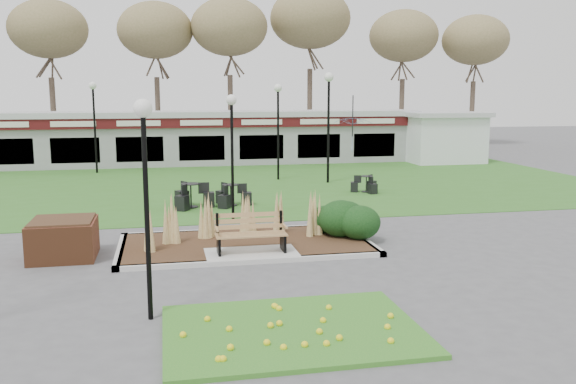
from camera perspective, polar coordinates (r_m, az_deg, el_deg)
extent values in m
plane|color=#515154|center=(14.61, -3.36, -6.27)|extent=(100.00, 100.00, 0.00)
cube|color=#336921|center=(26.30, -7.12, 0.69)|extent=(34.00, 16.00, 0.02)
cube|color=#297521|center=(10.30, 0.40, -12.83)|extent=(4.20, 3.00, 0.08)
cube|color=#392616|center=(15.74, -3.99, -4.91)|extent=(6.22, 3.22, 0.12)
cube|color=#B7B7B2|center=(14.20, -3.13, -6.48)|extent=(6.40, 0.18, 0.12)
cube|color=#B7B7B2|center=(17.30, -4.70, -3.62)|extent=(6.40, 0.18, 0.12)
cube|color=#B7B7B2|center=(15.66, -15.40, -5.31)|extent=(0.18, 3.40, 0.12)
cube|color=#B7B7B2|center=(16.43, 6.85, -4.35)|extent=(0.18, 3.40, 0.12)
cube|color=#B7B7B2|center=(14.74, -3.45, -5.88)|extent=(2.20, 1.20, 0.13)
cone|color=tan|center=(15.86, -11.04, -2.60)|extent=(0.36, 0.36, 1.15)
cone|color=tan|center=(16.29, -7.53, -2.19)|extent=(0.36, 0.36, 1.15)
cone|color=tan|center=(16.60, -3.79, -1.92)|extent=(0.36, 0.36, 1.15)
cone|color=tan|center=(16.55, -0.61, -1.93)|extent=(0.36, 0.36, 1.15)
cone|color=tan|center=(16.33, 2.42, -2.09)|extent=(0.36, 0.36, 1.15)
cone|color=tan|center=(15.09, -12.90, -3.27)|extent=(0.36, 0.36, 1.15)
ellipsoid|color=black|center=(16.35, 4.97, -2.49)|extent=(1.21, 1.10, 0.99)
ellipsoid|color=black|center=(16.10, 6.74, -2.86)|extent=(1.10, 1.00, 0.90)
ellipsoid|color=black|center=(16.91, 5.46, -2.31)|extent=(1.06, 0.96, 0.86)
ellipsoid|color=black|center=(16.76, 3.49, -2.57)|extent=(0.92, 0.84, 0.76)
cube|color=olive|center=(14.61, -3.47, -4.00)|extent=(1.70, 0.57, 0.04)
cube|color=olive|center=(14.85, -3.65, -2.68)|extent=(1.70, 0.13, 0.44)
cube|color=black|center=(14.58, -6.51, -4.97)|extent=(0.06, 0.55, 0.42)
cube|color=black|center=(14.79, -0.46, -4.70)|extent=(0.06, 0.55, 0.42)
cube|color=black|center=(14.76, -6.65, -2.92)|extent=(0.06, 0.06, 0.50)
cube|color=black|center=(14.97, -0.68, -2.68)|extent=(0.06, 0.06, 0.50)
cube|color=olive|center=(14.47, -6.69, -3.46)|extent=(0.05, 0.50, 0.04)
cube|color=olive|center=(14.69, -0.29, -3.20)|extent=(0.05, 0.50, 0.04)
cube|color=brown|center=(15.52, -20.27, -4.20)|extent=(1.50, 1.50, 0.90)
cube|color=#392616|center=(15.42, -20.37, -2.50)|extent=(1.40, 1.40, 0.06)
cube|color=gray|center=(34.09, -8.23, 4.81)|extent=(24.00, 3.00, 2.60)
cube|color=#480F11|center=(32.48, -8.11, 6.45)|extent=(24.00, 0.18, 0.55)
cube|color=silver|center=(34.01, -8.29, 7.24)|extent=(24.60, 3.40, 0.30)
cube|color=silver|center=(32.37, -8.09, 6.44)|extent=(22.00, 0.02, 0.28)
cube|color=black|center=(32.67, -8.06, 4.09)|extent=(22.00, 0.10, 1.30)
cube|color=silver|center=(35.58, 14.31, 4.80)|extent=(4.00, 3.00, 2.60)
cube|color=silver|center=(35.51, 14.40, 7.05)|extent=(4.40, 3.40, 0.25)
cylinder|color=#47382B|center=(42.54, -21.22, 6.89)|extent=(0.36, 0.36, 5.17)
ellipsoid|color=olive|center=(42.75, -21.69, 14.68)|extent=(5.24, 5.24, 3.93)
cylinder|color=#47382B|center=(41.97, -13.06, 7.25)|extent=(0.36, 0.36, 5.17)
ellipsoid|color=olive|center=(42.18, -13.36, 15.16)|extent=(5.24, 5.24, 3.93)
cylinder|color=#47382B|center=(42.25, -4.83, 7.47)|extent=(0.36, 0.36, 5.17)
ellipsoid|color=olive|center=(42.46, -4.94, 15.33)|extent=(5.24, 5.24, 3.93)
cylinder|color=#47382B|center=(43.37, 3.13, 7.54)|extent=(0.36, 0.36, 5.17)
ellipsoid|color=olive|center=(43.58, 3.20, 15.19)|extent=(5.24, 5.24, 3.93)
cylinder|color=#47382B|center=(45.26, 10.57, 7.47)|extent=(0.36, 0.36, 5.17)
ellipsoid|color=olive|center=(45.46, 10.79, 14.80)|extent=(5.24, 5.24, 3.93)
cylinder|color=#47382B|center=(47.84, 17.30, 7.30)|extent=(0.36, 0.36, 5.17)
ellipsoid|color=olive|center=(48.03, 17.64, 14.23)|extent=(5.24, 5.24, 3.93)
cylinder|color=black|center=(10.66, -13.05, -2.63)|extent=(0.09, 0.09, 3.52)
sphere|color=white|center=(10.44, -13.44, 7.63)|extent=(0.32, 0.32, 0.32)
cylinder|color=black|center=(18.73, -5.23, 2.70)|extent=(0.09, 0.09, 3.56)
sphere|color=white|center=(18.61, -5.32, 8.59)|extent=(0.32, 0.32, 0.32)
cylinder|color=black|center=(27.42, -0.93, 5.25)|extent=(0.10, 0.10, 3.96)
sphere|color=white|center=(27.35, -0.94, 9.71)|extent=(0.36, 0.36, 0.36)
cylinder|color=black|center=(26.51, 3.79, 5.56)|extent=(0.11, 0.11, 4.39)
sphere|color=white|center=(26.46, 3.85, 10.69)|extent=(0.40, 0.40, 0.40)
cylinder|color=black|center=(31.16, -17.61, 5.42)|extent=(0.10, 0.10, 4.08)
sphere|color=white|center=(31.10, -17.81, 9.46)|extent=(0.37, 0.37, 0.37)
cylinder|color=black|center=(21.34, -5.36, -1.22)|extent=(0.44, 0.44, 0.03)
cylinder|color=black|center=(21.27, -5.37, -0.29)|extent=(0.05, 0.05, 0.71)
cylinder|color=black|center=(21.22, -5.38, 0.68)|extent=(0.59, 0.59, 0.02)
cube|color=black|center=(21.35, -3.91, -0.62)|extent=(0.34, 0.34, 0.46)
cube|color=black|center=(21.74, -6.19, -0.47)|extent=(0.46, 0.46, 0.46)
cube|color=black|center=(20.81, -5.99, -0.91)|extent=(0.46, 0.46, 0.46)
cylinder|color=black|center=(21.16, -9.05, -1.38)|extent=(0.49, 0.49, 0.03)
cylinder|color=black|center=(21.09, -9.07, -0.34)|extent=(0.06, 0.06, 0.80)
cylinder|color=black|center=(21.03, -9.10, 0.76)|extent=(0.66, 0.66, 0.03)
cube|color=black|center=(21.13, -7.42, -0.70)|extent=(0.39, 0.39, 0.51)
cube|color=black|center=(21.63, -9.89, -0.53)|extent=(0.51, 0.51, 0.51)
cube|color=black|center=(20.60, -9.88, -1.03)|extent=(0.52, 0.52, 0.51)
cylinder|color=black|center=(24.31, 7.32, 0.03)|extent=(0.38, 0.38, 0.03)
cylinder|color=black|center=(24.26, 7.33, 0.74)|extent=(0.04, 0.04, 0.62)
cylinder|color=black|center=(24.22, 7.35, 1.48)|extent=(0.51, 0.51, 0.02)
cube|color=black|center=(24.69, 7.85, 0.59)|extent=(0.41, 0.41, 0.39)
cube|color=black|center=(24.27, 6.22, 0.48)|extent=(0.36, 0.36, 0.39)
cube|color=black|center=(23.88, 7.92, 0.30)|extent=(0.35, 0.35, 0.39)
cylinder|color=black|center=(33.13, 6.03, 4.38)|extent=(0.06, 0.06, 2.20)
imported|color=#3259AF|center=(33.09, 6.05, 5.39)|extent=(2.50, 2.53, 1.94)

